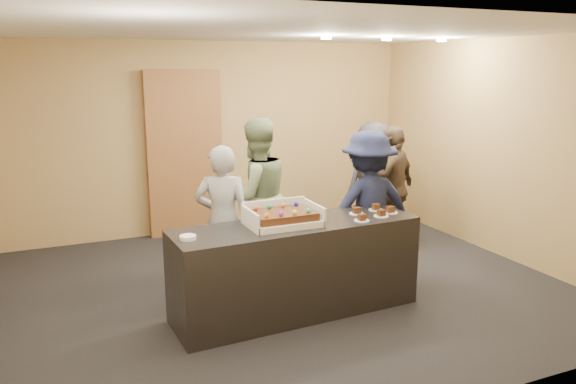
{
  "coord_description": "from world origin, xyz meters",
  "views": [
    {
      "loc": [
        -2.21,
        -5.29,
        2.37
      ],
      "look_at": [
        0.11,
        0.0,
        1.06
      ],
      "focal_mm": 35.0,
      "sensor_mm": 36.0,
      "label": 1
    }
  ],
  "objects_px": {
    "storage_cabinet": "(185,154)",
    "person_dark_suit": "(373,181)",
    "serving_counter": "(296,268)",
    "sheet_cake": "(283,215)",
    "plate_stack": "(188,237)",
    "cake_box": "(282,220)",
    "person_server_grey": "(223,221)",
    "person_brown_extra": "(393,188)",
    "person_navy_man": "(368,207)",
    "person_sage_man": "(256,197)"
  },
  "relations": [
    {
      "from": "person_navy_man",
      "to": "person_dark_suit",
      "type": "height_order",
      "value": "person_navy_man"
    },
    {
      "from": "plate_stack",
      "to": "person_dark_suit",
      "type": "xyz_separation_m",
      "value": [
        3.01,
        1.82,
        -0.1
      ]
    },
    {
      "from": "storage_cabinet",
      "to": "person_brown_extra",
      "type": "xyz_separation_m",
      "value": [
        2.3,
        -1.76,
        -0.34
      ]
    },
    {
      "from": "sheet_cake",
      "to": "person_dark_suit",
      "type": "height_order",
      "value": "person_dark_suit"
    },
    {
      "from": "person_server_grey",
      "to": "person_brown_extra",
      "type": "distance_m",
      "value": 2.52
    },
    {
      "from": "storage_cabinet",
      "to": "plate_stack",
      "type": "relative_size",
      "value": 16.17
    },
    {
      "from": "plate_stack",
      "to": "person_brown_extra",
      "type": "distance_m",
      "value": 3.32
    },
    {
      "from": "person_server_grey",
      "to": "person_sage_man",
      "type": "xyz_separation_m",
      "value": [
        0.53,
        0.44,
        0.11
      ]
    },
    {
      "from": "storage_cabinet",
      "to": "person_dark_suit",
      "type": "distance_m",
      "value": 2.64
    },
    {
      "from": "storage_cabinet",
      "to": "person_dark_suit",
      "type": "height_order",
      "value": "storage_cabinet"
    },
    {
      "from": "person_server_grey",
      "to": "person_dark_suit",
      "type": "relative_size",
      "value": 0.97
    },
    {
      "from": "sheet_cake",
      "to": "plate_stack",
      "type": "bearing_deg",
      "value": -174.94
    },
    {
      "from": "serving_counter",
      "to": "sheet_cake",
      "type": "bearing_deg",
      "value": 177.37
    },
    {
      "from": "person_sage_man",
      "to": "person_navy_man",
      "type": "xyz_separation_m",
      "value": [
        1.04,
        -0.72,
        -0.06
      ]
    },
    {
      "from": "serving_counter",
      "to": "storage_cabinet",
      "type": "xyz_separation_m",
      "value": [
        -0.34,
        3.04,
        0.7
      ]
    },
    {
      "from": "sheet_cake",
      "to": "person_sage_man",
      "type": "relative_size",
      "value": 0.32
    },
    {
      "from": "serving_counter",
      "to": "person_navy_man",
      "type": "distance_m",
      "value": 1.22
    },
    {
      "from": "person_brown_extra",
      "to": "serving_counter",
      "type": "bearing_deg",
      "value": 3.0
    },
    {
      "from": "storage_cabinet",
      "to": "person_server_grey",
      "type": "distance_m",
      "value": 2.34
    },
    {
      "from": "person_sage_man",
      "to": "person_server_grey",
      "type": "bearing_deg",
      "value": 32.61
    },
    {
      "from": "person_brown_extra",
      "to": "storage_cabinet",
      "type": "bearing_deg",
      "value": -67.47
    },
    {
      "from": "sheet_cake",
      "to": "person_server_grey",
      "type": "relative_size",
      "value": 0.36
    },
    {
      "from": "serving_counter",
      "to": "person_navy_man",
      "type": "xyz_separation_m",
      "value": [
        1.07,
        0.45,
        0.39
      ]
    },
    {
      "from": "plate_stack",
      "to": "person_brown_extra",
      "type": "relative_size",
      "value": 0.09
    },
    {
      "from": "sheet_cake",
      "to": "person_navy_man",
      "type": "relative_size",
      "value": 0.34
    },
    {
      "from": "person_brown_extra",
      "to": "sheet_cake",
      "type": "bearing_deg",
      "value": 1.24
    },
    {
      "from": "person_sage_man",
      "to": "serving_counter",
      "type": "bearing_deg",
      "value": 81.46
    },
    {
      "from": "person_server_grey",
      "to": "plate_stack",
      "type": "bearing_deg",
      "value": 79.28
    },
    {
      "from": "storage_cabinet",
      "to": "person_dark_suit",
      "type": "relative_size",
      "value": 1.41
    },
    {
      "from": "person_brown_extra",
      "to": "person_server_grey",
      "type": "bearing_deg",
      "value": -17.51
    },
    {
      "from": "serving_counter",
      "to": "person_brown_extra",
      "type": "relative_size",
      "value": 1.48
    },
    {
      "from": "plate_stack",
      "to": "cake_box",
      "type": "bearing_deg",
      "value": 6.58
    },
    {
      "from": "serving_counter",
      "to": "person_brown_extra",
      "type": "height_order",
      "value": "person_brown_extra"
    },
    {
      "from": "storage_cabinet",
      "to": "person_sage_man",
      "type": "relative_size",
      "value": 1.28
    },
    {
      "from": "person_sage_man",
      "to": "person_brown_extra",
      "type": "xyz_separation_m",
      "value": [
        1.93,
        0.1,
        -0.09
      ]
    },
    {
      "from": "storage_cabinet",
      "to": "person_brown_extra",
      "type": "height_order",
      "value": "storage_cabinet"
    },
    {
      "from": "person_dark_suit",
      "to": "person_sage_man",
      "type": "bearing_deg",
      "value": 13.14
    },
    {
      "from": "cake_box",
      "to": "person_brown_extra",
      "type": "height_order",
      "value": "person_brown_extra"
    },
    {
      "from": "cake_box",
      "to": "person_server_grey",
      "type": "xyz_separation_m",
      "value": [
        -0.37,
        0.7,
        -0.15
      ]
    },
    {
      "from": "person_sage_man",
      "to": "person_navy_man",
      "type": "height_order",
      "value": "person_sage_man"
    },
    {
      "from": "sheet_cake",
      "to": "plate_stack",
      "type": "relative_size",
      "value": 4.04
    },
    {
      "from": "person_brown_extra",
      "to": "person_sage_man",
      "type": "bearing_deg",
      "value": -26.95
    },
    {
      "from": "storage_cabinet",
      "to": "person_server_grey",
      "type": "bearing_deg",
      "value": -94.06
    },
    {
      "from": "sheet_cake",
      "to": "person_dark_suit",
      "type": "distance_m",
      "value": 2.72
    },
    {
      "from": "storage_cabinet",
      "to": "person_brown_extra",
      "type": "relative_size",
      "value": 1.42
    },
    {
      "from": "serving_counter",
      "to": "cake_box",
      "type": "height_order",
      "value": "cake_box"
    },
    {
      "from": "serving_counter",
      "to": "sheet_cake",
      "type": "distance_m",
      "value": 0.56
    },
    {
      "from": "storage_cabinet",
      "to": "plate_stack",
      "type": "height_order",
      "value": "storage_cabinet"
    },
    {
      "from": "storage_cabinet",
      "to": "person_navy_man",
      "type": "relative_size",
      "value": 1.37
    },
    {
      "from": "sheet_cake",
      "to": "person_server_grey",
      "type": "xyz_separation_m",
      "value": [
        -0.37,
        0.73,
        -0.2
      ]
    }
  ]
}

